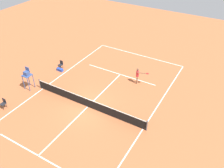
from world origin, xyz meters
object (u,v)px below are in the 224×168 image
(tennis_ball, at_px, (119,83))
(courtside_chair_near, at_px, (3,103))
(umpire_chair, at_px, (27,75))
(equipment_bag, at_px, (60,70))
(courtside_chair_mid, at_px, (61,64))
(player_serving, at_px, (138,75))

(tennis_ball, bearing_deg, courtside_chair_near, 50.53)
(tennis_ball, relative_size, umpire_chair, 0.03)
(tennis_ball, xyz_separation_m, equipment_bag, (6.98, 1.30, 0.12))
(courtside_chair_near, bearing_deg, courtside_chair_mid, -89.86)
(tennis_ball, height_order, umpire_chair, umpire_chair)
(player_serving, xyz_separation_m, courtside_chair_near, (8.89, 9.66, -0.55))
(umpire_chair, distance_m, equipment_bag, 4.36)
(tennis_ball, xyz_separation_m, courtside_chair_near, (7.21, 8.76, 0.50))
(courtside_chair_mid, bearing_deg, umpire_chair, 87.12)
(umpire_chair, height_order, courtside_chair_mid, umpire_chair)
(equipment_bag, bearing_deg, player_serving, -165.68)
(tennis_ball, bearing_deg, courtside_chair_mid, 6.20)
(courtside_chair_near, bearing_deg, tennis_ball, -129.47)
(player_serving, relative_size, tennis_ball, 26.65)
(courtside_chair_near, relative_size, courtside_chair_mid, 1.00)
(equipment_bag, bearing_deg, umpire_chair, 83.24)
(player_serving, xyz_separation_m, courtside_chair_mid, (8.91, 1.69, -0.55))
(equipment_bag, bearing_deg, tennis_ball, -169.41)
(player_serving, bearing_deg, equipment_bag, -95.02)
(umpire_chair, bearing_deg, player_serving, -145.48)
(courtside_chair_near, bearing_deg, equipment_bag, -91.78)
(tennis_ball, relative_size, courtside_chair_mid, 0.07)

